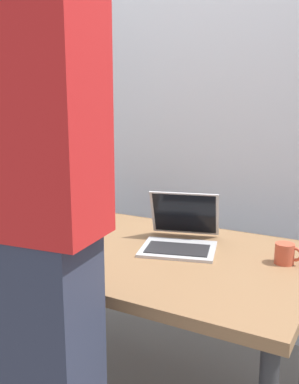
{
  "coord_description": "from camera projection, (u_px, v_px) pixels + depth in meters",
  "views": [
    {
      "loc": [
        0.88,
        -1.5,
        1.34
      ],
      "look_at": [
        0.04,
        0.0,
        0.99
      ],
      "focal_mm": 40.23,
      "sensor_mm": 36.0,
      "label": 1
    }
  ],
  "objects": [
    {
      "name": "coffee_mug",
      "position": [
        285.0,
        254.0,
        1.65
      ],
      "size": [
        0.1,
        0.07,
        0.08
      ],
      "color": "#BF4C33",
      "rests_on": "desk"
    },
    {
      "name": "desk",
      "position": [
        142.0,
        265.0,
        1.84
      ],
      "size": [
        1.41,
        0.9,
        0.74
      ],
      "color": "olive",
      "rests_on": "ground"
    },
    {
      "name": "beer_bottle_amber",
      "position": [
        92.0,
        204.0,
        2.14
      ],
      "size": [
        0.06,
        0.06,
        0.29
      ],
      "color": "#1E5123",
      "rests_on": "desk"
    },
    {
      "name": "person_figure",
      "position": [
        26.0,
        240.0,
        1.18
      ],
      "size": [
        0.46,
        0.33,
        1.9
      ],
      "color": "#2D3347",
      "rests_on": "ground"
    },
    {
      "name": "laptop",
      "position": [
        181.0,
        235.0,
        1.85
      ],
      "size": [
        0.39,
        0.42,
        0.22
      ],
      "color": "#B7BABC",
      "rests_on": "desk"
    },
    {
      "name": "beer_bottle_dark",
      "position": [
        62.0,
        205.0,
        2.16
      ],
      "size": [
        0.07,
        0.07,
        0.28
      ],
      "color": "#472B14",
      "rests_on": "desk"
    },
    {
      "name": "back_wall",
      "position": [
        218.0,
        110.0,
        2.46
      ],
      "size": [
        6.0,
        0.1,
        2.6
      ],
      "primitive_type": "cube",
      "color": "silver",
      "rests_on": "ground"
    },
    {
      "name": "beer_bottle_green",
      "position": [
        72.0,
        197.0,
        2.27
      ],
      "size": [
        0.06,
        0.06,
        0.3
      ],
      "color": "brown",
      "rests_on": "desk"
    }
  ]
}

